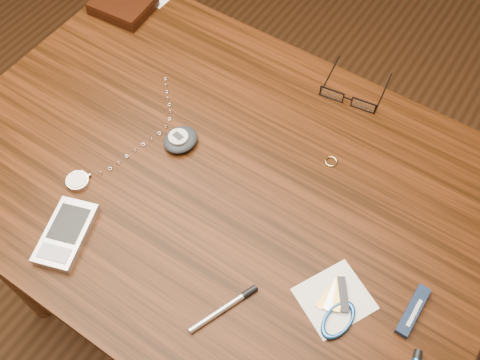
{
  "coord_description": "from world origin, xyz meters",
  "views": [
    {
      "loc": [
        0.32,
        -0.41,
        1.55
      ],
      "look_at": [
        0.04,
        0.0,
        0.76
      ],
      "focal_mm": 40.0,
      "sensor_mm": 36.0,
      "label": 1
    }
  ],
  "objects_px": {
    "desk": "(220,202)",
    "eyeglasses": "(349,98)",
    "silver_pen": "(229,305)",
    "notepad_keys": "(337,309)",
    "pocket_knife": "(413,311)",
    "pocket_watch": "(83,177)",
    "pda_phone": "(66,234)",
    "pedometer": "(180,140)",
    "wallet_and_card": "(124,5)"
  },
  "relations": [
    {
      "from": "pedometer",
      "to": "pocket_knife",
      "type": "relative_size",
      "value": 0.85
    },
    {
      "from": "wallet_and_card",
      "to": "notepad_keys",
      "type": "distance_m",
      "value": 0.79
    },
    {
      "from": "wallet_and_card",
      "to": "desk",
      "type": "bearing_deg",
      "value": -29.72
    },
    {
      "from": "wallet_and_card",
      "to": "pedometer",
      "type": "relative_size",
      "value": 2.13
    },
    {
      "from": "pocket_watch",
      "to": "pedometer",
      "type": "distance_m",
      "value": 0.19
    },
    {
      "from": "wallet_and_card",
      "to": "eyeglasses",
      "type": "relative_size",
      "value": 1.21
    },
    {
      "from": "pocket_watch",
      "to": "pocket_knife",
      "type": "height_order",
      "value": "same"
    },
    {
      "from": "pocket_watch",
      "to": "notepad_keys",
      "type": "xyz_separation_m",
      "value": [
        0.49,
        0.04,
        -0.0
      ]
    },
    {
      "from": "pda_phone",
      "to": "silver_pen",
      "type": "height_order",
      "value": "pda_phone"
    },
    {
      "from": "eyeglasses",
      "to": "notepad_keys",
      "type": "xyz_separation_m",
      "value": [
        0.18,
        -0.38,
        -0.01
      ]
    },
    {
      "from": "wallet_and_card",
      "to": "notepad_keys",
      "type": "xyz_separation_m",
      "value": [
        0.71,
        -0.34,
        -0.01
      ]
    },
    {
      "from": "desk",
      "to": "eyeglasses",
      "type": "height_order",
      "value": "eyeglasses"
    },
    {
      "from": "eyeglasses",
      "to": "pocket_knife",
      "type": "bearing_deg",
      "value": -49.06
    },
    {
      "from": "pocket_watch",
      "to": "pedometer",
      "type": "xyz_separation_m",
      "value": [
        0.1,
        0.16,
        0.01
      ]
    },
    {
      "from": "pocket_watch",
      "to": "pda_phone",
      "type": "xyz_separation_m",
      "value": [
        0.06,
        -0.1,
        0.0
      ]
    },
    {
      "from": "wallet_and_card",
      "to": "eyeglasses",
      "type": "xyz_separation_m",
      "value": [
        0.54,
        0.04,
        -0.0
      ]
    },
    {
      "from": "wallet_and_card",
      "to": "notepad_keys",
      "type": "height_order",
      "value": "wallet_and_card"
    },
    {
      "from": "desk",
      "to": "notepad_keys",
      "type": "relative_size",
      "value": 7.41
    },
    {
      "from": "pda_phone",
      "to": "pocket_knife",
      "type": "relative_size",
      "value": 1.56
    },
    {
      "from": "wallet_and_card",
      "to": "pocket_watch",
      "type": "relative_size",
      "value": 0.53
    },
    {
      "from": "notepad_keys",
      "to": "desk",
      "type": "bearing_deg",
      "value": 160.51
    },
    {
      "from": "desk",
      "to": "silver_pen",
      "type": "bearing_deg",
      "value": -51.05
    },
    {
      "from": "pocket_watch",
      "to": "pda_phone",
      "type": "bearing_deg",
      "value": -60.82
    },
    {
      "from": "pda_phone",
      "to": "wallet_and_card",
      "type": "bearing_deg",
      "value": 120.5
    },
    {
      "from": "notepad_keys",
      "to": "silver_pen",
      "type": "bearing_deg",
      "value": -148.28
    },
    {
      "from": "pocket_watch",
      "to": "pocket_knife",
      "type": "relative_size",
      "value": 3.43
    },
    {
      "from": "desk",
      "to": "pda_phone",
      "type": "relative_size",
      "value": 7.25
    },
    {
      "from": "desk",
      "to": "eyeglasses",
      "type": "xyz_separation_m",
      "value": [
        0.12,
        0.28,
        0.11
      ]
    },
    {
      "from": "pedometer",
      "to": "notepad_keys",
      "type": "height_order",
      "value": "pedometer"
    },
    {
      "from": "pocket_watch",
      "to": "wallet_and_card",
      "type": "bearing_deg",
      "value": 120.84
    },
    {
      "from": "pedometer",
      "to": "desk",
      "type": "bearing_deg",
      "value": -9.66
    },
    {
      "from": "pda_phone",
      "to": "notepad_keys",
      "type": "bearing_deg",
      "value": 17.57
    },
    {
      "from": "pda_phone",
      "to": "pedometer",
      "type": "xyz_separation_m",
      "value": [
        0.04,
        0.26,
        0.0
      ]
    },
    {
      "from": "pocket_watch",
      "to": "notepad_keys",
      "type": "relative_size",
      "value": 2.24
    },
    {
      "from": "pda_phone",
      "to": "pocket_knife",
      "type": "height_order",
      "value": "pda_phone"
    },
    {
      "from": "wallet_and_card",
      "to": "pedometer",
      "type": "xyz_separation_m",
      "value": [
        0.33,
        -0.22,
        -0.0
      ]
    },
    {
      "from": "notepad_keys",
      "to": "pocket_knife",
      "type": "height_order",
      "value": "pocket_knife"
    },
    {
      "from": "eyeglasses",
      "to": "pocket_knife",
      "type": "relative_size",
      "value": 1.49
    },
    {
      "from": "pda_phone",
      "to": "pedometer",
      "type": "relative_size",
      "value": 1.84
    },
    {
      "from": "pocket_knife",
      "to": "silver_pen",
      "type": "relative_size",
      "value": 0.75
    },
    {
      "from": "pedometer",
      "to": "wallet_and_card",
      "type": "bearing_deg",
      "value": 145.5
    },
    {
      "from": "desk",
      "to": "pedometer",
      "type": "relative_size",
      "value": 13.3
    },
    {
      "from": "desk",
      "to": "wallet_and_card",
      "type": "bearing_deg",
      "value": 150.28
    },
    {
      "from": "wallet_and_card",
      "to": "pedometer",
      "type": "distance_m",
      "value": 0.39
    },
    {
      "from": "notepad_keys",
      "to": "pedometer",
      "type": "bearing_deg",
      "value": 162.8
    },
    {
      "from": "pocket_watch",
      "to": "silver_pen",
      "type": "distance_m",
      "value": 0.35
    },
    {
      "from": "silver_pen",
      "to": "pda_phone",
      "type": "bearing_deg",
      "value": -170.28
    },
    {
      "from": "pocket_knife",
      "to": "silver_pen",
      "type": "distance_m",
      "value": 0.28
    },
    {
      "from": "pedometer",
      "to": "pocket_knife",
      "type": "bearing_deg",
      "value": -6.88
    },
    {
      "from": "pocket_watch",
      "to": "pedometer",
      "type": "relative_size",
      "value": 4.03
    }
  ]
}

